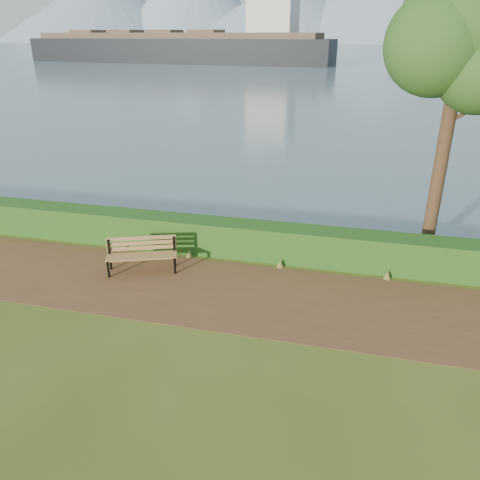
# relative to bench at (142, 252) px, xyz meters

# --- Properties ---
(ground) EXTENTS (140.00, 140.00, 0.00)m
(ground) POSITION_rel_bench_xyz_m (2.08, -0.97, -0.55)
(ground) COLOR #3D5317
(ground) RESTS_ON ground
(path) EXTENTS (40.00, 3.40, 0.01)m
(path) POSITION_rel_bench_xyz_m (2.08, -0.67, -0.54)
(path) COLOR brown
(path) RESTS_ON ground
(hedge) EXTENTS (32.00, 0.85, 1.00)m
(hedge) POSITION_rel_bench_xyz_m (2.08, 1.63, -0.05)
(hedge) COLOR #174513
(hedge) RESTS_ON ground
(water) EXTENTS (700.00, 510.00, 0.00)m
(water) POSITION_rel_bench_xyz_m (2.08, 259.03, -0.54)
(water) COLOR slate
(water) RESTS_ON ground
(mountains) EXTENTS (585.00, 190.00, 70.00)m
(mountains) POSITION_rel_bench_xyz_m (-7.09, 405.08, 27.15)
(mountains) COLOR gray
(mountains) RESTS_ON ground
(bench) EXTENTS (1.96, 1.19, 0.95)m
(bench) POSITION_rel_bench_xyz_m (0.00, 0.00, 0.00)
(bench) COLOR black
(bench) RESTS_ON ground
(tree) EXTENTS (3.89, 3.45, 8.04)m
(tree) POSITION_rel_bench_xyz_m (7.80, 3.33, 5.43)
(tree) COLOR #3B2318
(tree) RESTS_ON ground
(cargo_ship) EXTENTS (71.40, 18.05, 21.45)m
(cargo_ship) POSITION_rel_bench_xyz_m (-33.31, 95.80, 2.65)
(cargo_ship) COLOR black
(cargo_ship) RESTS_ON ground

